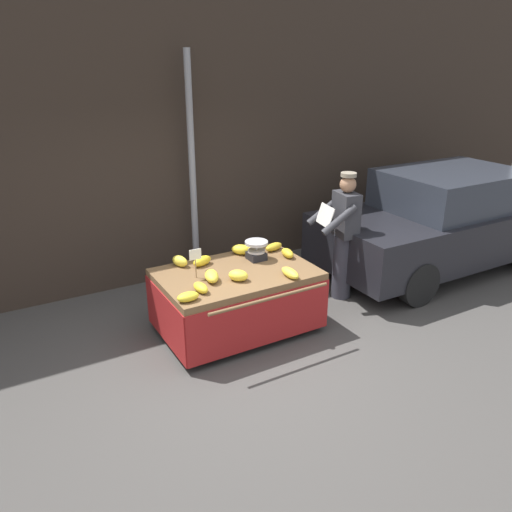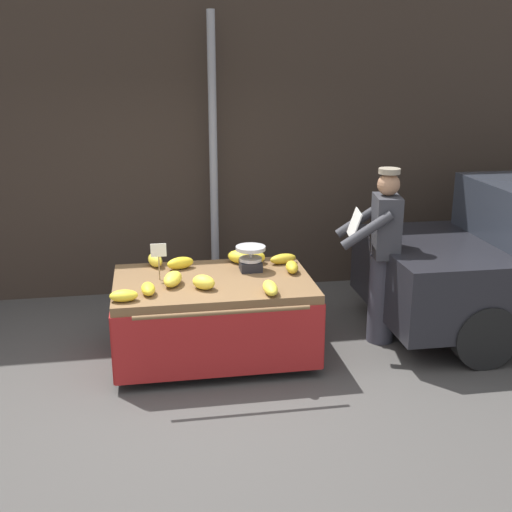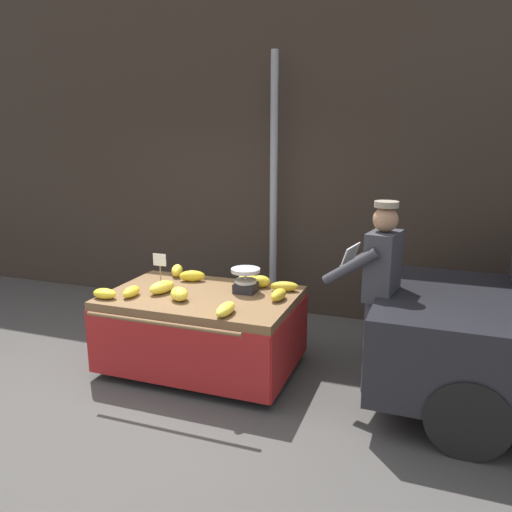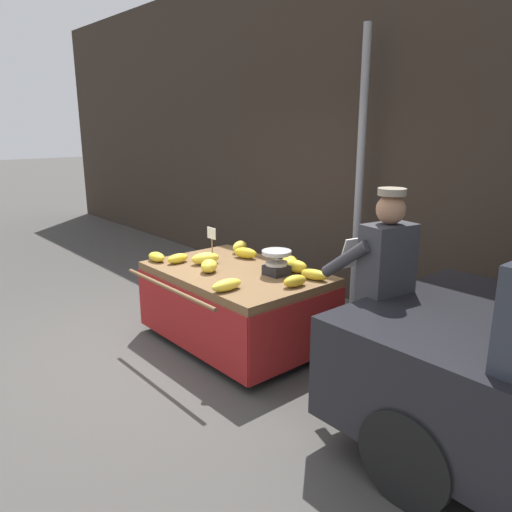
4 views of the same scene
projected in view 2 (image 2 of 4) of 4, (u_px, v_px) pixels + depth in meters
name	position (u px, v px, depth m)	size (l,w,h in m)	color
ground_plane	(191.00, 402.00, 5.22)	(60.00, 60.00, 0.00)	#423F3D
back_wall	(168.00, 112.00, 7.24)	(16.00, 0.24, 4.19)	#332821
street_pole	(213.00, 161.00, 7.12)	(0.09, 0.09, 3.17)	gray
banana_cart	(213.00, 300.00, 5.86)	(1.80, 1.38, 0.77)	brown
weighing_scale	(251.00, 258.00, 6.01)	(0.28, 0.28, 0.23)	black
price_sign	(159.00, 254.00, 5.71)	(0.14, 0.01, 0.34)	#997A51
banana_bunch_0	(124.00, 296.00, 5.25)	(0.13, 0.23, 0.10)	yellow
banana_bunch_1	(239.00, 257.00, 6.24)	(0.16, 0.26, 0.12)	yellow
banana_bunch_2	(204.00, 282.00, 5.53)	(0.15, 0.22, 0.12)	yellow
banana_bunch_3	(270.00, 288.00, 5.43)	(0.12, 0.30, 0.10)	yellow
banana_bunch_4	(173.00, 279.00, 5.62)	(0.15, 0.29, 0.12)	yellow
banana_bunch_5	(155.00, 260.00, 6.13)	(0.12, 0.23, 0.13)	yellow
banana_bunch_6	(255.00, 258.00, 6.21)	(0.14, 0.21, 0.12)	yellow
banana_bunch_7	(180.00, 263.00, 6.07)	(0.12, 0.26, 0.11)	gold
banana_bunch_8	(148.00, 289.00, 5.41)	(0.12, 0.24, 0.10)	yellow
banana_bunch_9	(283.00, 259.00, 6.22)	(0.11, 0.27, 0.10)	gold
banana_bunch_10	(292.00, 267.00, 5.97)	(0.11, 0.24, 0.10)	gold
vendor_person	(383.00, 256.00, 6.12)	(0.63, 0.58, 1.71)	#383842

